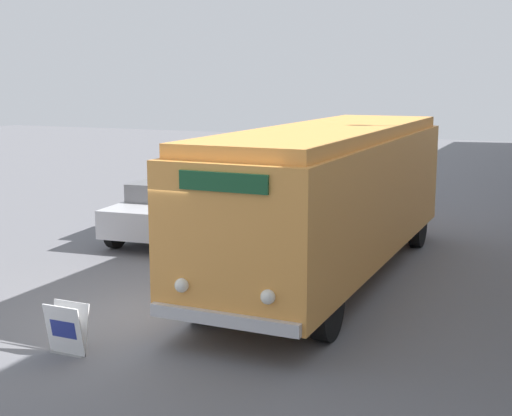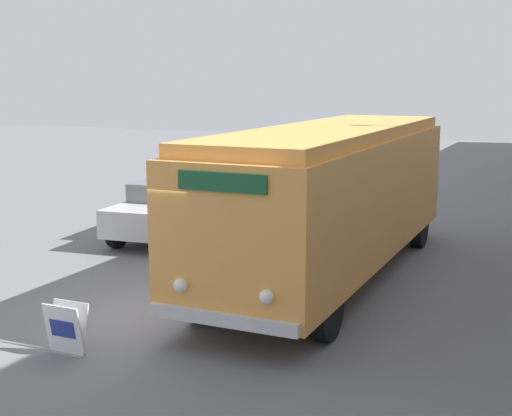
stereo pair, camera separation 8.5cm
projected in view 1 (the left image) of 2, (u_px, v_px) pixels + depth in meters
ground_plane at (162, 318)px, 12.48m from camera, size 80.00×80.00×0.00m
vintage_bus at (331, 193)px, 14.76m from camera, size 2.57×10.03×3.17m
sign_board at (67, 330)px, 10.81m from camera, size 0.65×0.30×0.79m
parked_car_near at (165, 209)px, 18.55m from camera, size 2.10×4.17×1.52m
parked_car_mid at (257, 182)px, 23.72m from camera, size 1.99×4.33×1.46m
parked_car_far at (306, 165)px, 28.55m from camera, size 2.15×4.32×1.41m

